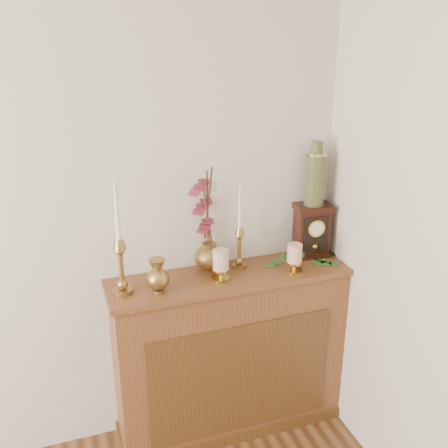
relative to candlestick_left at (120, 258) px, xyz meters
name	(u,v)px	position (x,y,z in m)	size (l,w,h in m)	color
console_shelf	(231,357)	(0.54, 0.02, -0.67)	(1.24, 0.34, 0.93)	brown
candlestick_left	(120,258)	(0.00, 0.00, 0.00)	(0.09, 0.09, 0.55)	#9F7E3F
candlestick_center	(239,241)	(0.60, 0.08, -0.03)	(0.07, 0.07, 0.45)	#9F7E3F
bud_vase	(158,277)	(0.16, -0.05, -0.10)	(0.11, 0.11, 0.17)	#9F7E3F
ginger_jar	(204,222)	(0.44, 0.14, 0.07)	(0.23, 0.24, 0.55)	#9F7E3F
pillar_candle_left	(221,264)	(0.47, -0.02, -0.09)	(0.09, 0.09, 0.17)	gold
pillar_candle_right	(294,257)	(0.84, -0.06, -0.10)	(0.08, 0.08, 0.16)	gold
ivy_garland	(316,261)	(1.00, -0.01, -0.17)	(0.46, 0.22, 0.09)	#2E5E24
mantel_clock	(312,231)	(1.02, 0.10, -0.04)	(0.20, 0.15, 0.29)	black
ceramic_vase	(315,177)	(1.02, 0.10, 0.25)	(0.10, 0.10, 0.33)	#162C23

